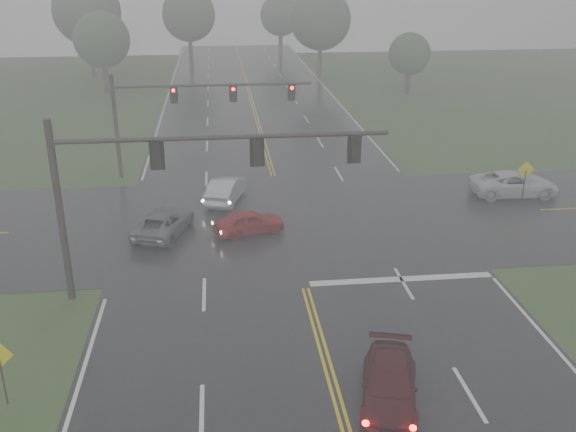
{
  "coord_description": "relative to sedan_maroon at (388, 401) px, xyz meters",
  "views": [
    {
      "loc": [
        -3.6,
        -11.07,
        13.74
      ],
      "look_at": [
        -0.56,
        16.0,
        2.74
      ],
      "focal_mm": 40.0,
      "sensor_mm": 36.0,
      "label": 1
    }
  ],
  "objects": [
    {
      "name": "car_grey",
      "position": [
        -8.34,
        14.98,
        0.0
      ],
      "size": [
        3.56,
        5.11,
        1.3
      ],
      "primitive_type": "imported",
      "rotation": [
        0.0,
        0.0,
        2.81
      ],
      "color": "#55585C",
      "rests_on": "ground"
    },
    {
      "name": "sedan_red",
      "position": [
        -3.83,
        14.56,
        0.0
      ],
      "size": [
        4.07,
        2.58,
        1.29
      ],
      "primitive_type": "imported",
      "rotation": [
        0.0,
        0.0,
        1.87
      ],
      "color": "maroon",
      "rests_on": "ground"
    },
    {
      "name": "sedan_maroon",
      "position": [
        0.0,
        0.0,
        0.0
      ],
      "size": [
        2.91,
        4.78,
        1.29
      ],
      "primitive_type": "imported",
      "rotation": [
        0.0,
        0.0,
        -0.26
      ],
      "color": "#3C0A0E",
      "rests_on": "ground"
    },
    {
      "name": "tree_nw_b",
      "position": [
        -20.28,
        65.38,
        7.8
      ],
      "size": [
        8.06,
        8.06,
        11.84
      ],
      "color": "#2E241E",
      "rests_on": "ground"
    },
    {
      "name": "signal_gantry_far",
      "position": [
        -7.83,
        25.0,
        4.85
      ],
      "size": [
        12.98,
        0.35,
        6.87
      ],
      "color": "black",
      "rests_on": "ground"
    },
    {
      "name": "sign_diamond_east",
      "position": [
        12.86,
        17.53,
        1.72
      ],
      "size": [
        1.06,
        0.08,
        2.56
      ],
      "rotation": [
        0.0,
        0.0,
        0.0
      ],
      "color": "black",
      "rests_on": "ground"
    },
    {
      "name": "tree_nw_a",
      "position": [
        -17.07,
        54.46,
        5.69
      ],
      "size": [
        5.89,
        5.89,
        8.66
      ],
      "color": "#2E241E",
      "rests_on": "ground"
    },
    {
      "name": "main_road",
      "position": [
        -1.68,
        14.05,
        0.0
      ],
      "size": [
        18.0,
        160.0,
        0.02
      ],
      "primitive_type": "cube",
      "color": "black",
      "rests_on": "ground"
    },
    {
      "name": "pickup_white",
      "position": [
        12.82,
        18.68,
        0.0
      ],
      "size": [
        5.4,
        2.61,
        1.48
      ],
      "primitive_type": "imported",
      "rotation": [
        0.0,
        0.0,
        1.54
      ],
      "color": "silver",
      "rests_on": "ground"
    },
    {
      "name": "sign_diamond_west",
      "position": [
        -12.58,
        1.28,
        1.66
      ],
      "size": [
        1.0,
        0.28,
        2.46
      ],
      "rotation": [
        0.0,
        0.0,
        -0.25
      ],
      "color": "black",
      "rests_on": "ground"
    },
    {
      "name": "tree_n_far",
      "position": [
        4.65,
        81.5,
        5.8
      ],
      "size": [
        6.01,
        6.01,
        8.83
      ],
      "color": "#2E241E",
      "rests_on": "ground"
    },
    {
      "name": "signal_gantry_near",
      "position": [
        -7.67,
        8.39,
        5.55
      ],
      "size": [
        13.79,
        0.35,
        7.92
      ],
      "color": "black",
      "rests_on": "ground"
    },
    {
      "name": "stop_bar",
      "position": [
        2.82,
        8.45,
        0.0
      ],
      "size": [
        8.5,
        0.5,
        0.01
      ],
      "primitive_type": "cube",
      "color": "silver",
      "rests_on": "ground"
    },
    {
      "name": "tree_e_near",
      "position": [
        15.27,
        50.51,
        4.26
      ],
      "size": [
        4.43,
        4.43,
        6.5
      ],
      "color": "#2E241E",
      "rests_on": "ground"
    },
    {
      "name": "tree_n_mid",
      "position": [
        -8.47,
        72.28,
        6.71
      ],
      "size": [
        6.95,
        6.95,
        10.21
      ],
      "color": "#2E241E",
      "rests_on": "ground"
    },
    {
      "name": "tree_ne_a",
      "position": [
        7.33,
        61.01,
        6.96
      ],
      "size": [
        7.2,
        7.2,
        10.57
      ],
      "color": "#2E241E",
      "rests_on": "ground"
    },
    {
      "name": "cross_street",
      "position": [
        -1.68,
        16.05,
        0.0
      ],
      "size": [
        120.0,
        14.0,
        0.02
      ],
      "primitive_type": "cube",
      "color": "black",
      "rests_on": "ground"
    },
    {
      "name": "sedan_silver",
      "position": [
        -4.93,
        19.64,
        0.0
      ],
      "size": [
        2.76,
        4.67,
        1.45
      ],
      "primitive_type": "imported",
      "rotation": [
        0.0,
        0.0,
        2.85
      ],
      "color": "#B7BABF",
      "rests_on": "ground"
    }
  ]
}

